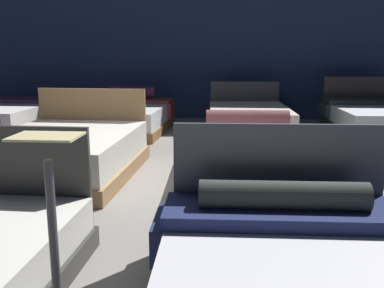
% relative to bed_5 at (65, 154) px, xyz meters
% --- Properties ---
extents(ground_plane, '(18.00, 18.00, 0.02)m').
position_rel_bed_5_xyz_m(ground_plane, '(1.14, -0.35, -0.27)').
color(ground_plane, gray).
extents(showroom_back_wall, '(18.00, 0.06, 3.50)m').
position_rel_bed_5_xyz_m(showroom_back_wall, '(1.14, 4.66, 1.49)').
color(showroom_back_wall, navy).
rests_on(showroom_back_wall, ground_plane).
extents(bed_5, '(1.67, 2.12, 0.94)m').
position_rel_bed_5_xyz_m(bed_5, '(0.00, 0.00, 0.00)').
color(bed_5, olive).
rests_on(bed_5, ground_plane).
extents(bed_6, '(1.52, 1.99, 0.71)m').
position_rel_bed_5_xyz_m(bed_6, '(2.18, 0.00, -0.01)').
color(bed_6, '#2E322D').
rests_on(bed_6, ground_plane).
extents(bed_8, '(1.64, 2.23, 0.53)m').
position_rel_bed_5_xyz_m(bed_8, '(-2.21, 2.90, -0.02)').
color(bed_8, brown).
rests_on(bed_8, ground_plane).
extents(bed_9, '(1.73, 2.09, 0.77)m').
position_rel_bed_5_xyz_m(bed_9, '(-0.00, 2.90, -0.01)').
color(bed_9, brown).
rests_on(bed_9, ground_plane).
extents(bed_10, '(1.52, 2.06, 0.86)m').
position_rel_bed_5_xyz_m(bed_10, '(2.29, 2.87, -0.02)').
color(bed_10, '#2C303A').
rests_on(bed_10, ground_plane).
extents(bed_11, '(1.60, 2.09, 0.96)m').
position_rel_bed_5_xyz_m(bed_11, '(4.49, 2.89, 0.00)').
color(bed_11, '#2F292E').
rests_on(bed_11, ground_plane).
extents(price_sign, '(0.28, 0.24, 1.10)m').
position_rel_bed_5_xyz_m(price_sign, '(1.14, -3.12, 0.17)').
color(price_sign, '#3F3F44').
rests_on(price_sign, ground_plane).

